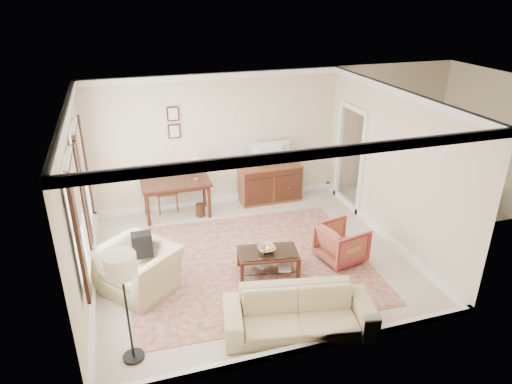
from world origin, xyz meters
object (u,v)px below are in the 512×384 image
sideboard (270,183)px  coffee_table (268,256)px  sofa (299,307)px  tv (271,147)px  striped_armchair (342,241)px  writing_desk (176,187)px  club_armchair (138,262)px

sideboard → coffee_table: sideboard is taller
coffee_table → sofa: 1.50m
tv → striped_armchair: bearing=98.4°
sideboard → writing_desk: bearing=-175.7°
sideboard → striped_armchair: 2.78m
striped_armchair → club_armchair: size_ratio=0.65×
coffee_table → sofa: bearing=-91.7°
sofa → striped_armchair: bearing=57.6°
sideboard → striped_armchair: (0.40, -2.75, -0.05)m
sideboard → sofa: 4.37m
tv → sofa: size_ratio=0.42×
tv → club_armchair: size_ratio=0.76×
club_armchair → coffee_table: bearing=44.9°
tv → coffee_table: tv is taller
coffee_table → sofa: sofa is taller
tv → coffee_table: size_ratio=0.81×
writing_desk → striped_armchair: size_ratio=1.89×
writing_desk → sofa: bearing=-74.8°
coffee_table → striped_armchair: (1.38, 0.00, 0.05)m
writing_desk → sideboard: size_ratio=1.03×
striped_armchair → sofa: 2.07m
sideboard → club_armchair: bearing=-140.5°
striped_armchair → sofa: (-1.42, -1.50, 0.04)m
writing_desk → club_armchair: bearing=-111.9°
writing_desk → tv: 2.23m
tv → sofa: (-1.02, -4.23, -0.88)m
coffee_table → striped_armchair: 1.38m
tv → club_armchair: bearing=39.3°
coffee_table → sofa: size_ratio=0.52×
sideboard → coffee_table: bearing=-109.5°
sideboard → striped_armchair: size_ratio=1.83×
writing_desk → tv: bearing=3.8°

